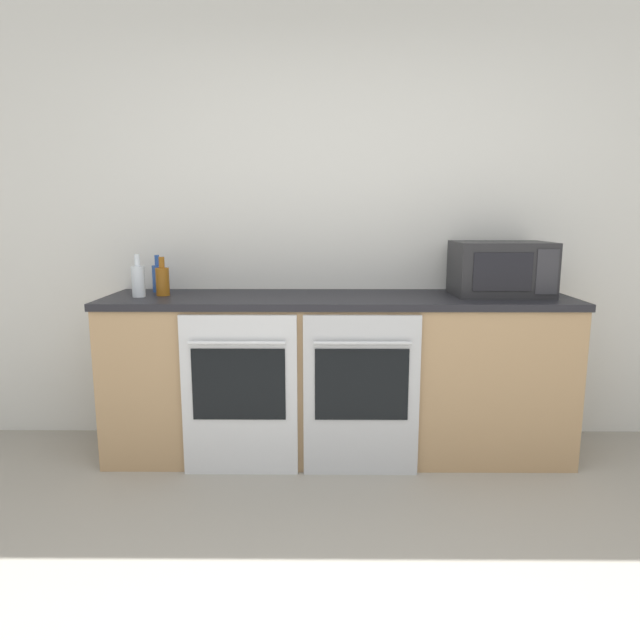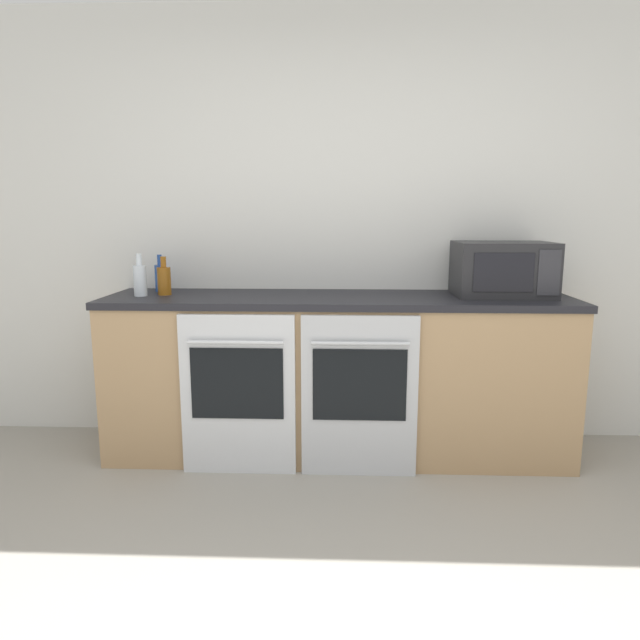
# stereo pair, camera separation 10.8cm
# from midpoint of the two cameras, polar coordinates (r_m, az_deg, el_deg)

# --- Properties ---
(wall_back) EXTENTS (10.00, 0.06, 2.60)m
(wall_back) POSITION_cam_midpoint_polar(r_m,az_deg,el_deg) (3.55, 2.77, 9.05)
(wall_back) COLOR silver
(wall_back) RESTS_ON ground_plane
(counter_back) EXTENTS (2.64, 0.63, 0.93)m
(counter_back) POSITION_cam_midpoint_polar(r_m,az_deg,el_deg) (3.35, 2.69, -5.50)
(counter_back) COLOR tan
(counter_back) RESTS_ON ground_plane
(oven_left) EXTENTS (0.61, 0.06, 0.88)m
(oven_left) POSITION_cam_midpoint_polar(r_m,az_deg,el_deg) (3.09, -7.21, -7.36)
(oven_left) COLOR silver
(oven_left) RESTS_ON ground_plane
(oven_right) EXTENTS (0.61, 0.06, 0.88)m
(oven_right) POSITION_cam_midpoint_polar(r_m,az_deg,el_deg) (3.05, 4.98, -7.54)
(oven_right) COLOR #B7BABF
(oven_right) RESTS_ON ground_plane
(microwave) EXTENTS (0.53, 0.40, 0.31)m
(microwave) POSITION_cam_midpoint_polar(r_m,az_deg,el_deg) (3.42, 18.67, 4.85)
(microwave) COLOR #232326
(microwave) RESTS_ON counter_back
(bottle_blue) EXTENTS (0.06, 0.06, 0.22)m
(bottle_blue) POSITION_cam_midpoint_polar(r_m,az_deg,el_deg) (3.56, -14.84, 4.18)
(bottle_blue) COLOR #234793
(bottle_blue) RESTS_ON counter_back
(bottle_amber) EXTENTS (0.08, 0.08, 0.22)m
(bottle_amber) POSITION_cam_midpoint_polar(r_m,az_deg,el_deg) (3.39, -14.44, 3.91)
(bottle_amber) COLOR #8C5114
(bottle_amber) RESTS_ON counter_back
(bottle_clear) EXTENTS (0.07, 0.07, 0.24)m
(bottle_clear) POSITION_cam_midpoint_polar(r_m,az_deg,el_deg) (3.38, -16.68, 3.90)
(bottle_clear) COLOR silver
(bottle_clear) RESTS_ON counter_back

